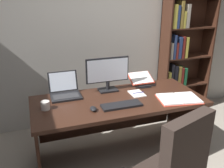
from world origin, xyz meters
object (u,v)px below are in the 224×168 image
Objects in this scene: coffee_mug at (45,105)px; keyboard at (122,105)px; computer_mouse at (93,109)px; open_binder at (179,99)px; bookshelf at (182,42)px; pen at (138,93)px; laptop at (65,91)px; notepad at (137,94)px; desk at (116,112)px; monitor at (108,74)px; reading_stand_with_book at (141,79)px.

keyboard is at bearing -13.92° from coffee_mug.
computer_mouse is 0.95m from open_binder.
open_binder is 5.49× the size of coffee_mug.
bookshelf reaches higher than pen.
bookshelf is 1.38m from open_binder.
laptop is 1.27m from open_binder.
keyboard is 0.39m from pen.
notepad is 1.03m from coffee_mug.
computer_mouse is at bearing -172.63° from open_binder.
notepad is (0.25, -0.01, 0.20)m from desk.
desk is 0.63m from laptop.
monitor is 0.81m from coffee_mug.
desk is 6.24× the size of reading_stand_with_book.
laptop reaches higher than keyboard.
laptop reaches higher than computer_mouse.
open_binder is at bearing -26.70° from desk.
bookshelf reaches higher than coffee_mug.
keyboard is at bearing 0.00° from computer_mouse.
bookshelf reaches higher than monitor.
computer_mouse is (-0.33, -0.26, 0.22)m from desk.
reading_stand_with_book is (0.44, 0.26, 0.27)m from desk.
keyboard is at bearing -139.20° from notepad.
bookshelf is at bearing 36.10° from notepad.
laptop is 2.37× the size of pen.
coffee_mug is at bearing -157.92° from bookshelf.
bookshelf is at bearing 17.15° from laptop.
pen is 1.05m from coffee_mug.
computer_mouse is at bearing -142.05° from desk.
monitor is at bearing 143.42° from notepad.
coffee_mug reaches higher than pen.
bookshelf is 1.11m from reading_stand_with_book.
bookshelf reaches higher than keyboard.
computer_mouse is at bearing 180.00° from keyboard.
computer_mouse is at bearing -157.20° from notepad.
desk is at bearing -149.14° from reading_stand_with_book.
desk is at bearing 163.68° from open_binder.
computer_mouse is 0.63m from notepad.
desk is 0.82m from coffee_mug.
laptop reaches higher than open_binder.
monitor is at bearing 56.71° from computer_mouse.
reading_stand_with_book is 0.34m from notepad.
keyboard is 3.00× the size of pen.
computer_mouse reaches higher than desk.
desk is 3.63× the size of monitor.
coffee_mug is (-2.13, -0.86, -0.35)m from bookshelf.
bookshelf reaches higher than laptop.
notepad is (-1.10, -0.80, -0.38)m from bookshelf.
pen is at bearing 3.34° from coffee_mug.
monitor is 0.50m from keyboard.
pen is at bearing -3.10° from desk.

